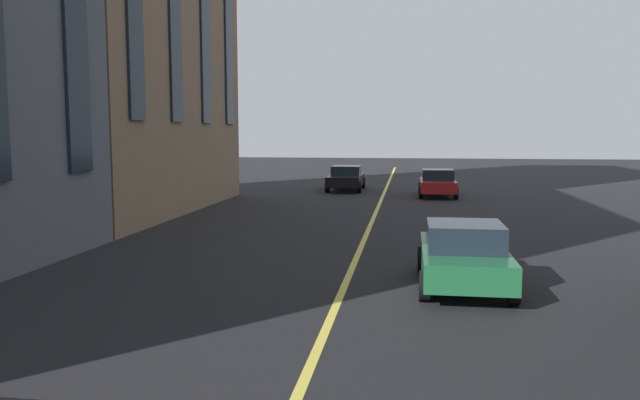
{
  "coord_description": "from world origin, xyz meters",
  "views": [
    {
      "loc": [
        2.01,
        -1.35,
        3.3
      ],
      "look_at": [
        14.75,
        0.5,
        1.88
      ],
      "focal_mm": 34.86,
      "sensor_mm": 36.0,
      "label": 1
    }
  ],
  "objects": [
    {
      "name": "lane_centre_line",
      "position": [
        20.0,
        0.0,
        0.0
      ],
      "size": [
        80.0,
        0.16,
        0.01
      ],
      "color": "#D8C64C",
      "rests_on": "ground_plane"
    },
    {
      "name": "car_black_oncoming",
      "position": [
        36.78,
        2.2,
        0.7
      ],
      "size": [
        4.4,
        1.95,
        1.37
      ],
      "color": "black",
      "rests_on": "ground_plane"
    },
    {
      "name": "car_red_parked_a",
      "position": [
        34.02,
        -2.76,
        0.7
      ],
      "size": [
        3.9,
        1.89,
        1.4
      ],
      "color": "#B21E1E",
      "rests_on": "ground_plane"
    },
    {
      "name": "car_green_near",
      "position": [
        15.26,
        -2.51,
        0.7
      ],
      "size": [
        3.9,
        1.89,
        1.4
      ],
      "color": "#1E6038",
      "rests_on": "ground_plane"
    }
  ]
}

